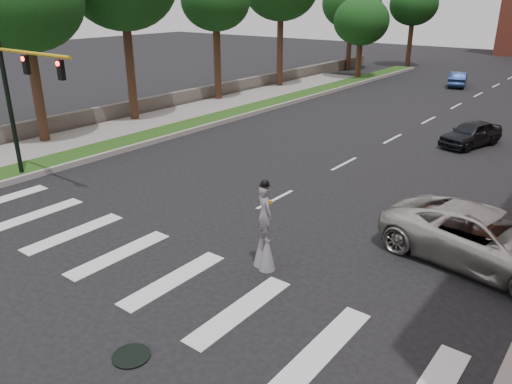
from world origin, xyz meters
name	(u,v)px	position (x,y,z in m)	size (l,w,h in m)	color
ground_plane	(120,280)	(0.00, 0.00, 0.00)	(160.00, 160.00, 0.00)	black
grass_median	(243,111)	(-11.50, 20.00, 0.12)	(2.00, 60.00, 0.25)	#1D4213
median_curb	(254,113)	(-10.45, 20.00, 0.14)	(0.20, 60.00, 0.28)	#999993
sidewalk_left	(102,133)	(-14.50, 10.00, 0.09)	(4.00, 60.00, 0.18)	gray
stone_wall	(206,93)	(-17.00, 22.00, 0.55)	(0.50, 56.00, 1.10)	#534E47
manhole	(131,356)	(3.00, -2.00, 0.02)	(0.90, 0.90, 0.04)	black
traffic_signal	(21,91)	(-9.78, 3.00, 4.15)	(5.30, 0.23, 6.20)	black
stilt_performer	(264,234)	(2.97, 3.27, 1.16)	(0.82, 0.64, 2.92)	#382216
suv_crossing	(486,239)	(8.32, 7.58, 0.89)	(2.95, 6.40, 1.78)	#B1AFA8
car_near	(471,133)	(4.03, 21.28, 0.71)	(1.68, 4.17, 1.42)	black
car_mid	(458,79)	(-2.77, 41.18, 0.68)	(1.44, 4.12, 1.36)	navy
tree_1	(23,1)	(-15.54, 6.88, 7.65)	(6.24, 6.24, 10.34)	#382216
tree_3	(216,2)	(-15.97, 22.37, 7.52)	(5.28, 5.28, 9.84)	#382216
tree_5	(352,4)	(-16.47, 45.34, 7.14)	(6.53, 6.53, 9.95)	#382216
tree_6	(361,21)	(-12.24, 39.48, 5.60)	(5.46, 5.46, 7.95)	#382216
tree_7	(414,5)	(-12.04, 52.16, 6.95)	(5.55, 5.55, 9.36)	#382216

